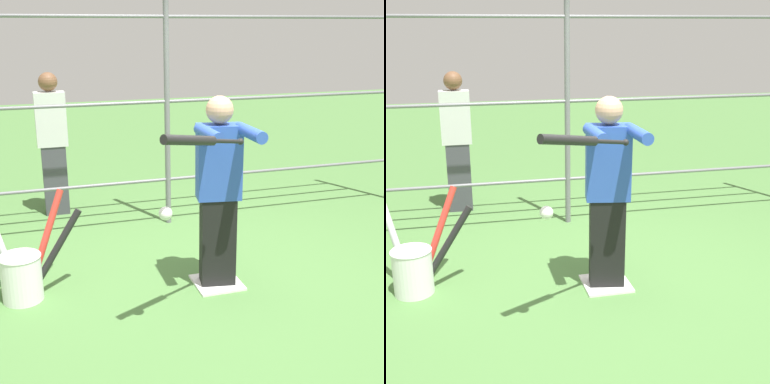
{
  "view_description": "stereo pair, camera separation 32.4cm",
  "coord_description": "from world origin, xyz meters",
  "views": [
    {
      "loc": [
        1.5,
        3.96,
        2.17
      ],
      "look_at": [
        0.31,
        0.24,
        0.94
      ],
      "focal_mm": 50.0,
      "sensor_mm": 36.0,
      "label": 1
    },
    {
      "loc": [
        1.19,
        4.05,
        2.17
      ],
      "look_at": [
        0.31,
        0.24,
        0.94
      ],
      "focal_mm": 50.0,
      "sensor_mm": 36.0,
      "label": 2
    }
  ],
  "objects": [
    {
      "name": "ground_plane",
      "position": [
        0.0,
        0.0,
        0.0
      ],
      "size": [
        24.0,
        24.0,
        0.0
      ],
      "primitive_type": "plane",
      "color": "#4C7A3D"
    },
    {
      "name": "baseball_bat_swinging",
      "position": [
        0.42,
        0.7,
        1.45
      ],
      "size": [
        0.74,
        0.48,
        0.2
      ],
      "color": "black"
    },
    {
      "name": "fence_backstop",
      "position": [
        0.0,
        -1.6,
        1.38
      ],
      "size": [
        5.97,
        0.06,
        2.76
      ],
      "color": "slate",
      "rests_on": "ground"
    },
    {
      "name": "batter",
      "position": [
        0.0,
        0.02,
        0.89
      ],
      "size": [
        0.42,
        0.6,
        1.64
      ],
      "color": "black",
      "rests_on": "ground"
    },
    {
      "name": "softball_in_flight",
      "position": [
        0.62,
        0.61,
        0.93
      ],
      "size": [
        0.1,
        0.1,
        0.1
      ],
      "color": "white"
    },
    {
      "name": "bat_bucket",
      "position": [
        1.6,
        -0.25,
        0.23
      ],
      "size": [
        0.8,
        0.57,
        0.83
      ],
      "color": "white",
      "rests_on": "ground"
    },
    {
      "name": "bystander_behind_fence",
      "position": [
        1.19,
        -2.32,
        0.87
      ],
      "size": [
        0.34,
        0.21,
        1.66
      ],
      "color": "#3F3F47",
      "rests_on": "ground"
    },
    {
      "name": "home_plate",
      "position": [
        0.0,
        0.0,
        0.01
      ],
      "size": [
        0.4,
        0.4,
        0.02
      ],
      "color": "white",
      "rests_on": "ground"
    }
  ]
}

